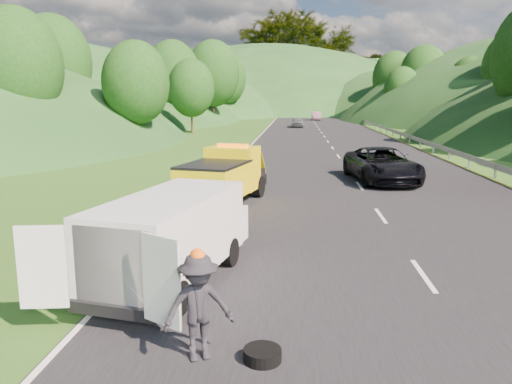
# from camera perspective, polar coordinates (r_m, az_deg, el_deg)

# --- Properties ---
(ground) EXTENTS (320.00, 320.00, 0.00)m
(ground) POSITION_cam_1_polar(r_m,az_deg,el_deg) (13.99, 4.48, -6.39)
(ground) COLOR #38661E
(ground) RESTS_ON ground
(road_surface) EXTENTS (14.00, 200.00, 0.02)m
(road_surface) POSITION_cam_1_polar(r_m,az_deg,el_deg) (53.61, 7.82, 6.28)
(road_surface) COLOR black
(road_surface) RESTS_ON ground
(guardrail) EXTENTS (0.06, 140.00, 1.52)m
(guardrail) POSITION_cam_1_polar(r_m,az_deg,el_deg) (66.80, 13.54, 6.95)
(guardrail) COLOR gray
(guardrail) RESTS_ON ground
(tree_line_left) EXTENTS (14.00, 140.00, 14.00)m
(tree_line_left) POSITION_cam_1_polar(r_m,az_deg,el_deg) (75.90, -10.02, 7.50)
(tree_line_left) COLOR #235118
(tree_line_left) RESTS_ON ground
(tree_line_right) EXTENTS (14.00, 140.00, 14.00)m
(tree_line_right) POSITION_cam_1_polar(r_m,az_deg,el_deg) (77.01, 22.12, 6.93)
(tree_line_right) COLOR #235118
(tree_line_right) RESTS_ON ground
(hills_backdrop) EXTENTS (201.00, 288.60, 44.00)m
(hills_backdrop) POSITION_cam_1_polar(r_m,az_deg,el_deg) (148.27, 7.17, 9.10)
(hills_backdrop) COLOR #2D5B23
(hills_backdrop) RESTS_ON ground
(tow_truck) EXTENTS (3.03, 5.61, 2.29)m
(tow_truck) POSITION_cam_1_polar(r_m,az_deg,el_deg) (19.33, -3.64, 1.82)
(tow_truck) COLOR black
(tow_truck) RESTS_ON ground
(white_van) EXTENTS (3.57, 6.06, 2.02)m
(white_van) POSITION_cam_1_polar(r_m,az_deg,el_deg) (11.23, -9.43, -4.76)
(white_van) COLOR black
(white_van) RESTS_ON ground
(woman) EXTENTS (0.74, 0.80, 1.79)m
(woman) POSITION_cam_1_polar(r_m,az_deg,el_deg) (14.22, -8.50, -6.19)
(woman) COLOR white
(woman) RESTS_ON ground
(child) EXTENTS (0.59, 0.56, 0.97)m
(child) POSITION_cam_1_polar(r_m,az_deg,el_deg) (12.89, -3.23, -7.88)
(child) COLOR tan
(child) RESTS_ON ground
(worker) EXTENTS (1.28, 1.04, 1.74)m
(worker) POSITION_cam_1_polar(r_m,az_deg,el_deg) (8.45, -6.43, -18.48)
(worker) COLOR black
(worker) RESTS_ON ground
(suitcase) EXTENTS (0.43, 0.28, 0.64)m
(suitcase) POSITION_cam_1_polar(r_m,az_deg,el_deg) (15.48, -14.00, -3.77)
(suitcase) COLOR #675F4D
(suitcase) RESTS_ON ground
(spare_tire) EXTENTS (0.61, 0.61, 0.20)m
(spare_tire) POSITION_cam_1_polar(r_m,az_deg,el_deg) (8.34, 0.74, -18.83)
(spare_tire) COLOR black
(spare_tire) RESTS_ON ground
(passing_suv) EXTENTS (3.49, 6.27, 1.66)m
(passing_suv) POSITION_cam_1_polar(r_m,az_deg,el_deg) (25.53, 14.11, 1.16)
(passing_suv) COLOR black
(passing_suv) RESTS_ON ground
(dist_car_a) EXTENTS (1.66, 4.13, 1.41)m
(dist_car_a) POSITION_cam_1_polar(r_m,az_deg,el_deg) (70.19, 4.74, 7.38)
(dist_car_a) COLOR #444448
(dist_car_a) RESTS_ON ground
(dist_car_b) EXTENTS (1.64, 4.69, 1.55)m
(dist_car_b) POSITION_cam_1_polar(r_m,az_deg,el_deg) (92.18, 6.90, 8.14)
(dist_car_b) COLOR #704A5A
(dist_car_b) RESTS_ON ground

